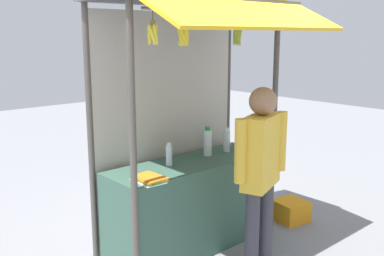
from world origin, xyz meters
TOP-DOWN VIEW (x-y plane):
  - ground_plane at (0.00, 0.00)m, footprint 20.00×20.00m
  - stall_counter at (0.00, 0.00)m, footprint 1.83×0.61m
  - stall_structure at (0.00, 0.09)m, footprint 2.03×1.43m
  - water_bottle_center at (-0.25, 0.05)m, footprint 0.06×0.06m
  - water_bottle_back_left at (0.28, 0.07)m, footprint 0.09×0.09m
  - water_bottle_left at (0.55, 0.05)m, footprint 0.07×0.07m
  - magazine_stack_mid_left at (-0.69, -0.21)m, footprint 0.24×0.31m
  - magazine_stack_front_right at (0.79, -0.10)m, footprint 0.24×0.28m
  - banana_bunch_leftmost at (-0.45, -0.41)m, footprint 0.11×0.11m
  - banana_bunch_inner_left at (0.19, -0.41)m, footprint 0.11×0.11m
  - banana_bunch_inner_right at (-0.77, -0.41)m, footprint 0.11×0.11m
  - vendor_person at (0.14, -0.78)m, footprint 0.66×0.37m
  - plastic_crate at (1.32, -0.29)m, footprint 0.41×0.41m

SIDE VIEW (x-z plane):
  - ground_plane at x=0.00m, z-range 0.00..0.00m
  - plastic_crate at x=1.32m, z-range 0.00..0.24m
  - stall_counter at x=0.00m, z-range 0.00..0.92m
  - magazine_stack_mid_left at x=-0.69m, z-range 0.92..0.97m
  - magazine_stack_front_right at x=0.79m, z-range 0.92..1.01m
  - water_bottle_center at x=-0.25m, z-range 0.91..1.14m
  - water_bottle_left at x=0.55m, z-range 0.91..1.18m
  - vendor_person at x=0.14m, z-range 0.18..1.92m
  - water_bottle_back_left at x=0.28m, z-range 0.91..1.23m
  - stall_structure at x=0.00m, z-range 0.27..3.13m
  - banana_bunch_inner_left at x=0.19m, z-range 2.03..2.32m
  - banana_bunch_leftmost at x=-0.45m, z-range 2.03..2.32m
  - banana_bunch_inner_right at x=-0.77m, z-range 2.06..2.33m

